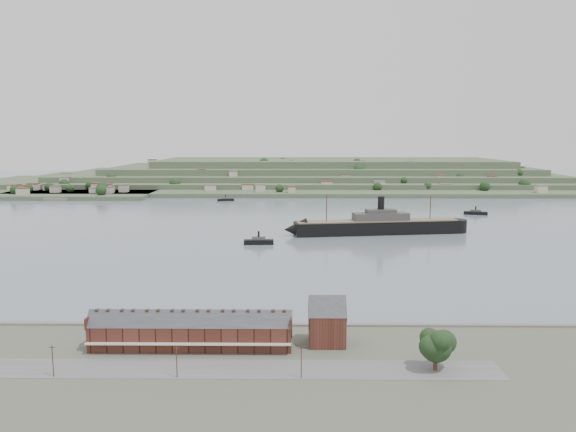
{
  "coord_description": "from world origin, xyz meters",
  "views": [
    {
      "loc": [
        18.29,
        -315.34,
        59.69
      ],
      "look_at": [
        14.33,
        30.0,
        10.76
      ],
      "focal_mm": 35.0,
      "sensor_mm": 36.0,
      "label": 1
    }
  ],
  "objects_px": {
    "gabled_building": "(327,322)",
    "steamship": "(373,226)",
    "tugboat": "(259,241)",
    "fig_tree": "(437,345)",
    "terrace_row": "(191,331)"
  },
  "relations": [
    {
      "from": "gabled_building",
      "to": "steamship",
      "type": "bearing_deg",
      "value": 78.41
    },
    {
      "from": "tugboat",
      "to": "fig_tree",
      "type": "xyz_separation_m",
      "value": [
        55.35,
        -174.86,
        6.86
      ]
    },
    {
      "from": "fig_tree",
      "to": "gabled_building",
      "type": "bearing_deg",
      "value": 145.29
    },
    {
      "from": "tugboat",
      "to": "fig_tree",
      "type": "distance_m",
      "value": 183.54
    },
    {
      "from": "fig_tree",
      "to": "tugboat",
      "type": "bearing_deg",
      "value": 107.57
    },
    {
      "from": "terrace_row",
      "to": "gabled_building",
      "type": "height_order",
      "value": "gabled_building"
    },
    {
      "from": "steamship",
      "to": "fig_tree",
      "type": "xyz_separation_m",
      "value": [
        -12.99,
        -209.4,
        3.51
      ]
    },
    {
      "from": "gabled_building",
      "to": "steamship",
      "type": "distance_m",
      "value": 195.23
    },
    {
      "from": "steamship",
      "to": "terrace_row",
      "type": "bearing_deg",
      "value": -111.45
    },
    {
      "from": "steamship",
      "to": "tugboat",
      "type": "relative_size",
      "value": 6.93
    },
    {
      "from": "steamship",
      "to": "tugboat",
      "type": "height_order",
      "value": "steamship"
    },
    {
      "from": "steamship",
      "to": "tugboat",
      "type": "distance_m",
      "value": 76.65
    },
    {
      "from": "terrace_row",
      "to": "steamship",
      "type": "xyz_separation_m",
      "value": [
        76.73,
        195.25,
        -1.68
      ]
    },
    {
      "from": "steamship",
      "to": "gabled_building",
      "type": "bearing_deg",
      "value": -101.59
    },
    {
      "from": "gabled_building",
      "to": "tugboat",
      "type": "height_order",
      "value": "gabled_building"
    }
  ]
}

